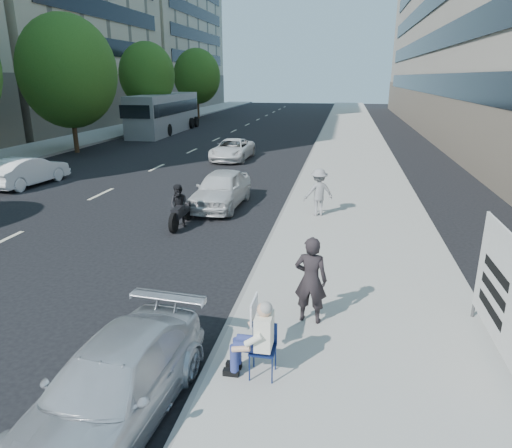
% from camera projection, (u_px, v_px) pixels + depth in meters
% --- Properties ---
extents(ground, '(160.00, 160.00, 0.00)m').
position_uv_depth(ground, '(184.00, 289.00, 10.64)').
color(ground, black).
rests_on(ground, ground).
extents(near_sidewalk, '(5.00, 120.00, 0.15)m').
position_uv_depth(near_sidewalk, '(352.00, 155.00, 28.59)').
color(near_sidewalk, '#A6A59C').
rests_on(near_sidewalk, ground).
extents(far_sidewalk, '(4.50, 120.00, 0.15)m').
position_uv_depth(far_sidewalk, '(54.00, 146.00, 32.31)').
color(far_sidewalk, '#A6A59C').
rests_on(far_sidewalk, ground).
extents(far_bldg_north, '(22.00, 28.00, 28.00)m').
position_uv_depth(far_bldg_north, '(129.00, 13.00, 69.65)').
color(far_bldg_north, '#C3B492').
rests_on(far_bldg_north, ground).
extents(tree_far_c, '(6.00, 6.00, 8.47)m').
position_uv_depth(tree_far_c, '(68.00, 72.00, 28.37)').
color(tree_far_c, '#382616').
rests_on(tree_far_c, ground).
extents(tree_far_d, '(4.80, 4.80, 7.65)m').
position_uv_depth(tree_far_d, '(147.00, 75.00, 39.63)').
color(tree_far_d, '#382616').
rests_on(tree_far_d, ground).
extents(tree_far_e, '(5.40, 5.40, 7.89)m').
position_uv_depth(tree_far_e, '(197.00, 76.00, 52.74)').
color(tree_far_e, '#382616').
rests_on(tree_far_e, ground).
extents(seated_protester, '(0.83, 1.11, 1.31)m').
position_uv_depth(seated_protester, '(256.00, 334.00, 7.17)').
color(seated_protester, navy).
rests_on(seated_protester, near_sidewalk).
extents(jogger, '(1.21, 0.97, 1.63)m').
position_uv_depth(jogger, '(319.00, 192.00, 15.59)').
color(jogger, gray).
rests_on(jogger, near_sidewalk).
extents(pedestrian_woman, '(0.68, 0.48, 1.74)m').
position_uv_depth(pedestrian_woman, '(311.00, 280.00, 8.72)').
color(pedestrian_woman, black).
rests_on(pedestrian_woman, near_sidewalk).
extents(protest_banner, '(0.08, 3.06, 2.20)m').
position_uv_depth(protest_banner, '(506.00, 293.00, 7.34)').
color(protest_banner, '#4C4C4C').
rests_on(protest_banner, near_sidewalk).
extents(parked_sedan, '(1.90, 4.07, 1.15)m').
position_uv_depth(parked_sedan, '(112.00, 386.00, 6.42)').
color(parked_sedan, silver).
rests_on(parked_sedan, ground).
extents(white_sedan_near, '(1.75, 4.08, 1.37)m').
position_uv_depth(white_sedan_near, '(221.00, 189.00, 17.25)').
color(white_sedan_near, silver).
rests_on(white_sedan_near, ground).
extents(white_sedan_mid, '(1.85, 4.11, 1.31)m').
position_uv_depth(white_sedan_mid, '(28.00, 171.00, 20.67)').
color(white_sedan_mid, white).
rests_on(white_sedan_mid, ground).
extents(white_sedan_far, '(2.11, 4.39, 1.21)m').
position_uv_depth(white_sedan_far, '(232.00, 150.00, 27.12)').
color(white_sedan_far, white).
rests_on(white_sedan_far, ground).
extents(motorcycle, '(0.69, 2.04, 1.42)m').
position_uv_depth(motorcycle, '(180.00, 208.00, 14.91)').
color(motorcycle, black).
rests_on(motorcycle, ground).
extents(bus, '(2.99, 12.13, 3.30)m').
position_uv_depth(bus, '(165.00, 114.00, 40.22)').
color(bus, gray).
rests_on(bus, ground).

